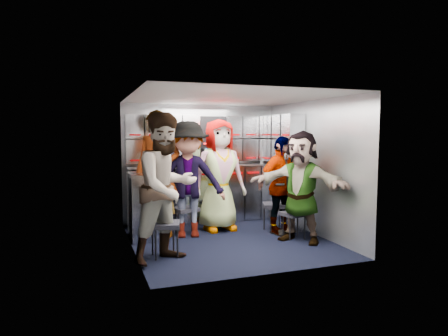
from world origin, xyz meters
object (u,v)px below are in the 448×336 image
object	(u,v)px
jump_seat_mid_left	(185,211)
jump_seat_mid_right	(275,207)
attendant_arc_a	(167,188)
jump_seat_near_left	(165,226)
jump_seat_center	(216,206)
attendant_standing	(158,174)
attendant_arc_c	(219,175)
attendant_arc_e	(301,186)
attendant_arc_b	(188,179)
attendant_arc_d	(281,185)
jump_seat_near_right	(294,215)

from	to	relation	value
jump_seat_mid_left	jump_seat_mid_right	world-z (taller)	jump_seat_mid_right
attendant_arc_a	jump_seat_near_left	bearing A→B (deg)	63.03
jump_seat_center	attendant_standing	bearing A→B (deg)	-165.81
attendant_arc_c	attendant_arc_e	size ratio (longest dim) A/B	1.11
jump_seat_center	attendant_arc_e	xyz separation A→B (m)	(0.89, -1.25, 0.46)
attendant_standing	attendant_arc_e	size ratio (longest dim) A/B	1.19
jump_seat_near_left	jump_seat_mid_left	world-z (taller)	jump_seat_near_left
attendant_arc_a	jump_seat_mid_left	bearing A→B (deg)	39.72
jump_seat_mid_left	attendant_arc_e	bearing A→B (deg)	-33.87
jump_seat_near_left	attendant_arc_b	distance (m)	1.14
attendant_arc_c	attendant_arc_d	world-z (taller)	attendant_arc_c
jump_seat_center	jump_seat_mid_right	world-z (taller)	jump_seat_mid_right
attendant_arc_c	jump_seat_near_left	bearing A→B (deg)	-139.32
jump_seat_near_right	attendant_standing	size ratio (longest dim) A/B	0.21
jump_seat_near_left	jump_seat_center	world-z (taller)	jump_seat_near_left
jump_seat_mid_left	attendant_arc_c	size ratio (longest dim) A/B	0.24
jump_seat_mid_left	jump_seat_center	world-z (taller)	jump_seat_mid_left
jump_seat_mid_left	jump_seat_center	bearing A→B (deg)	23.46
attendant_arc_b	attendant_arc_d	xyz separation A→B (m)	(1.43, -0.30, -0.11)
attendant_arc_b	jump_seat_near_left	bearing A→B (deg)	-109.96
jump_seat_near_left	attendant_arc_b	bearing A→B (deg)	58.72
jump_seat_center	attendant_arc_c	xyz separation A→B (m)	(0.00, -0.18, 0.55)
jump_seat_near_right	jump_seat_center	bearing A→B (deg)	129.85
jump_seat_center	attendant_arc_d	distance (m)	1.19
jump_seat_near_left	attendant_arc_c	world-z (taller)	attendant_arc_c
jump_seat_mid_right	attendant_standing	size ratio (longest dim) A/B	0.24
attendant_arc_a	attendant_arc_e	world-z (taller)	attendant_arc_a
attendant_standing	jump_seat_near_right	bearing A→B (deg)	6.19
jump_seat_center	attendant_arc_a	distance (m)	1.95
attendant_standing	attendant_arc_c	world-z (taller)	attendant_standing
jump_seat_near_right	attendant_arc_e	xyz separation A→B (m)	(0.00, -0.18, 0.46)
jump_seat_mid_left	jump_seat_near_left	bearing A→B (deg)	-116.76
jump_seat_mid_right	attendant_arc_c	xyz separation A→B (m)	(-0.84, 0.37, 0.51)
attendant_arc_b	jump_seat_mid_left	bearing A→B (deg)	101.32
attendant_arc_b	jump_seat_center	bearing A→B (deg)	47.81
attendant_arc_c	attendant_arc_e	world-z (taller)	attendant_arc_c
jump_seat_near_right	attendant_arc_d	bearing A→B (deg)	99.37
attendant_arc_a	jump_seat_center	bearing A→B (deg)	26.12
jump_seat_near_right	jump_seat_mid_right	bearing A→B (deg)	96.16
jump_seat_near_left	attendant_arc_a	xyz separation A→B (m)	(0.00, -0.18, 0.53)
jump_seat_mid_left	jump_seat_center	distance (m)	0.64
jump_seat_mid_left	attendant_arc_e	distance (m)	1.84
attendant_standing	attendant_arc_e	world-z (taller)	attendant_standing
jump_seat_near_right	attendant_standing	world-z (taller)	attendant_standing
attendant_arc_e	jump_seat_mid_left	bearing A→B (deg)	-161.26
attendant_arc_d	jump_seat_mid_right	bearing A→B (deg)	72.64
jump_seat_mid_right	attendant_arc_d	world-z (taller)	attendant_arc_d
jump_seat_mid_left	attendant_standing	bearing A→B (deg)	-179.92
jump_seat_center	attendant_arc_e	size ratio (longest dim) A/B	0.25
attendant_arc_d	attendant_arc_e	xyz separation A→B (m)	(0.06, -0.52, 0.04)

